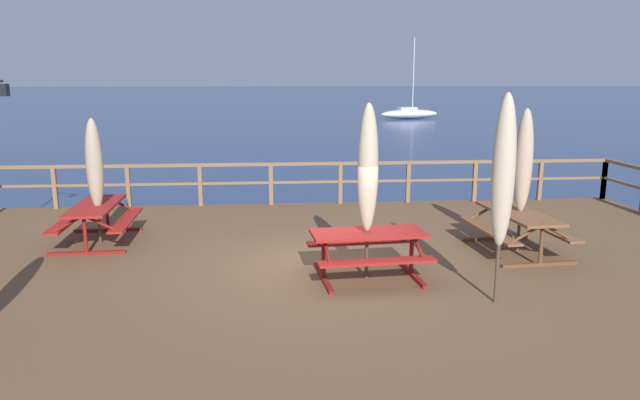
{
  "coord_description": "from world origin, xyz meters",
  "views": [
    {
      "loc": [
        -0.88,
        -9.61,
        3.83
      ],
      "look_at": [
        0.0,
        0.79,
        1.66
      ],
      "focal_mm": 32.81,
      "sensor_mm": 36.0,
      "label": 1
    }
  ],
  "objects": [
    {
      "name": "picnic_table_mid_right",
      "position": [
        -4.31,
        1.86,
        1.22
      ],
      "size": [
        1.46,
        2.09,
        0.78
      ],
      "color": "maroon",
      "rests_on": "wooden_deck"
    },
    {
      "name": "patio_umbrella_short_back",
      "position": [
        -4.25,
        1.8,
        2.22
      ],
      "size": [
        0.32,
        0.32,
        2.46
      ],
      "color": "#4C3828",
      "rests_on": "wooden_deck"
    },
    {
      "name": "wooden_deck",
      "position": [
        0.0,
        0.0,
        0.33
      ],
      "size": [
        16.32,
        10.53,
        0.66
      ],
      "primitive_type": "cube",
      "color": "brown",
      "rests_on": "ground"
    },
    {
      "name": "patio_umbrella_tall_mid_right",
      "position": [
        0.62,
        -0.71,
        2.45
      ],
      "size": [
        0.32,
        0.32,
        2.82
      ],
      "color": "#4C3828",
      "rests_on": "wooden_deck"
    },
    {
      "name": "patio_umbrella_short_front",
      "position": [
        3.72,
        0.61,
        2.35
      ],
      "size": [
        0.32,
        0.32,
        2.66
      ],
      "color": "#4C3828",
      "rests_on": "wooden_deck"
    },
    {
      "name": "railing_waterside_far",
      "position": [
        0.0,
        5.11,
        1.41
      ],
      "size": [
        16.12,
        0.1,
        1.09
      ],
      "color": "brown",
      "rests_on": "wooden_deck"
    },
    {
      "name": "ground_plane",
      "position": [
        0.0,
        0.0,
        0.0
      ],
      "size": [
        600.0,
        600.0,
        0.0
      ],
      "primitive_type": "plane",
      "color": "navy"
    },
    {
      "name": "patio_umbrella_tall_mid_left",
      "position": [
        2.32,
        -1.88,
        2.57
      ],
      "size": [
        0.32,
        0.32,
        3.0
      ],
      "color": "#4C3828",
      "rests_on": "wooden_deck"
    },
    {
      "name": "picnic_table_mid_centre",
      "position": [
        3.65,
        0.53,
        1.22
      ],
      "size": [
        1.56,
        2.17,
        0.78
      ],
      "color": "brown",
      "rests_on": "wooden_deck"
    },
    {
      "name": "sailboat_distant",
      "position": [
        12.74,
        47.23,
        0.51
      ],
      "size": [
        6.22,
        2.94,
        7.72
      ],
      "color": "silver",
      "rests_on": "ground"
    },
    {
      "name": "picnic_table_mid_left",
      "position": [
        0.66,
        -0.64,
        1.22
      ],
      "size": [
        1.93,
        1.55,
        0.78
      ],
      "color": "maroon",
      "rests_on": "wooden_deck"
    }
  ]
}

